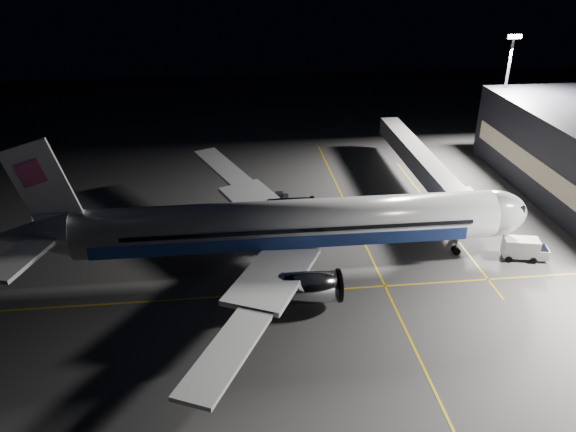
# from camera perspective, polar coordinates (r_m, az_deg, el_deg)

# --- Properties ---
(ground) EXTENTS (200.00, 200.00, 0.00)m
(ground) POSITION_cam_1_polar(r_m,az_deg,el_deg) (66.95, 0.15, -4.83)
(ground) COLOR #4C4C4F
(ground) RESTS_ON ground
(guide_line_main) EXTENTS (0.25, 80.00, 0.01)m
(guide_line_main) POSITION_cam_1_polar(r_m,az_deg,el_deg) (68.65, 8.49, -4.28)
(guide_line_main) COLOR gold
(guide_line_main) RESTS_ON ground
(guide_line_cross) EXTENTS (70.00, 0.25, 0.01)m
(guide_line_cross) POSITION_cam_1_polar(r_m,az_deg,el_deg) (61.95, 0.79, -7.72)
(guide_line_cross) COLOR gold
(guide_line_cross) RESTS_ON ground
(guide_line_side) EXTENTS (0.25, 40.00, 0.01)m
(guide_line_side) POSITION_cam_1_polar(r_m,az_deg,el_deg) (80.54, 15.05, -0.02)
(guide_line_side) COLOR gold
(guide_line_side) RESTS_ON ground
(airliner) EXTENTS (61.48, 54.22, 16.64)m
(airliner) POSITION_cam_1_polar(r_m,az_deg,el_deg) (64.28, -0.80, -0.97)
(airliner) COLOR silver
(airliner) RESTS_ON ground
(jet_bridge) EXTENTS (3.60, 34.40, 6.30)m
(jet_bridge) POSITION_cam_1_polar(r_m,az_deg,el_deg) (85.58, 13.57, 5.14)
(jet_bridge) COLOR #B2B2B7
(jet_bridge) RESTS_ON ground
(floodlight_mast_north) EXTENTS (2.40, 0.68, 20.70)m
(floodlight_mast_north) POSITION_cam_1_polar(r_m,az_deg,el_deg) (102.65, 21.23, 12.25)
(floodlight_mast_north) COLOR #59595E
(floodlight_mast_north) RESTS_ON ground
(service_truck) EXTENTS (5.54, 3.20, 2.67)m
(service_truck) POSITION_cam_1_polar(r_m,az_deg,el_deg) (72.85, 22.90, -3.06)
(service_truck) COLOR silver
(service_truck) RESTS_ON ground
(baggage_tug) EXTENTS (2.74, 2.25, 1.90)m
(baggage_tug) POSITION_cam_1_polar(r_m,az_deg,el_deg) (80.71, -0.89, 1.71)
(baggage_tug) COLOR black
(baggage_tug) RESTS_ON ground
(safety_cone_a) EXTENTS (0.46, 0.46, 0.68)m
(safety_cone_a) POSITION_cam_1_polar(r_m,az_deg,el_deg) (71.53, -5.41, -2.41)
(safety_cone_a) COLOR orange
(safety_cone_a) RESTS_ON ground
(safety_cone_b) EXTENTS (0.45, 0.45, 0.67)m
(safety_cone_b) POSITION_cam_1_polar(r_m,az_deg,el_deg) (79.41, 1.90, 0.82)
(safety_cone_b) COLOR orange
(safety_cone_b) RESTS_ON ground
(safety_cone_c) EXTENTS (0.45, 0.45, 0.67)m
(safety_cone_c) POSITION_cam_1_polar(r_m,az_deg,el_deg) (78.71, -5.66, 0.45)
(safety_cone_c) COLOR orange
(safety_cone_c) RESTS_ON ground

